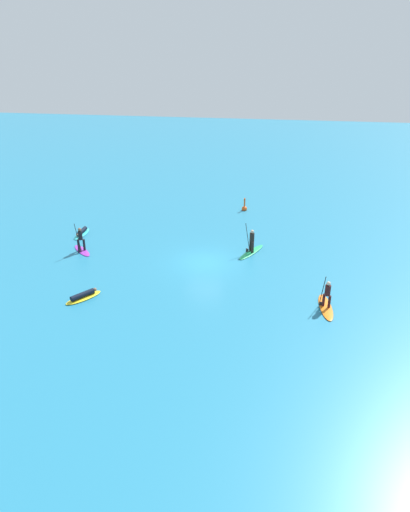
{
  "coord_description": "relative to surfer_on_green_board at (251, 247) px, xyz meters",
  "views": [
    {
      "loc": [
        4.58,
        -31.14,
        15.45
      ],
      "look_at": [
        0.0,
        0.0,
        0.5
      ],
      "focal_mm": 34.17,
      "sensor_mm": 36.0,
      "label": 1
    }
  ],
  "objects": [
    {
      "name": "surfer_on_purple_board",
      "position": [
        -12.7,
        -1.56,
        0.07
      ],
      "size": [
        2.15,
        2.24,
        2.37
      ],
      "rotation": [
        0.0,
        0.0,
        5.46
      ],
      "color": "purple",
      "rests_on": "ground_plane"
    },
    {
      "name": "surfer_on_orange_board",
      "position": [
        4.93,
        -7.24,
        -0.07
      ],
      "size": [
        1.0,
        3.15,
        2.06
      ],
      "rotation": [
        0.0,
        0.0,
        1.66
      ],
      "color": "orange",
      "rests_on": "ground_plane"
    },
    {
      "name": "marker_buoy",
      "position": [
        -1.19,
        9.24,
        -0.31
      ],
      "size": [
        0.5,
        0.5,
        1.27
      ],
      "color": "#E55119",
      "rests_on": "ground_plane"
    },
    {
      "name": "surfer_on_green_board",
      "position": [
        0.0,
        0.0,
        0.0
      ],
      "size": [
        2.04,
        3.13,
        2.32
      ],
      "rotation": [
        0.0,
        0.0,
        4.23
      ],
      "color": "#23B266",
      "rests_on": "ground_plane"
    },
    {
      "name": "ground_plane",
      "position": [
        -3.2,
        -2.12,
        -0.51
      ],
      "size": [
        120.0,
        120.0,
        0.0
      ],
      "primitive_type": "plane",
      "color": "teal",
      "rests_on": "ground"
    },
    {
      "name": "surfer_on_teal_board",
      "position": [
        -13.9,
        1.51,
        -0.35
      ],
      "size": [
        0.87,
        2.46,
        0.44
      ],
      "rotation": [
        0.0,
        0.0,
        4.65
      ],
      "color": "#33C6CC",
      "rests_on": "ground_plane"
    },
    {
      "name": "surfer_on_yellow_board",
      "position": [
        -9.98,
        -8.29,
        -0.34
      ],
      "size": [
        2.09,
        2.39,
        0.44
      ],
      "rotation": [
        0.0,
        0.0,
        0.91
      ],
      "color": "yellow",
      "rests_on": "ground_plane"
    }
  ]
}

